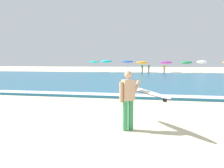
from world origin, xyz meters
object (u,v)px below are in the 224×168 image
object	(u,v)px
beachgoer_near_row_left	(164,68)
beach_umbrella_6	(202,62)
beach_umbrella_1	(106,61)
beach_umbrella_3	(142,63)
beach_umbrella_0	(94,62)
surfer_with_board	(135,95)
beach_umbrella_2	(127,62)
beachgoer_near_row_mid	(142,68)
beach_umbrella_5	(186,62)
beachgoer_near_row_right	(149,68)
beach_umbrella_4	(166,63)

from	to	relation	value
beachgoer_near_row_left	beach_umbrella_6	bearing A→B (deg)	13.98
beach_umbrella_1	beach_umbrella_3	distance (m)	6.55
beach_umbrella_0	surfer_with_board	bearing A→B (deg)	-72.04
surfer_with_board	beach_umbrella_3	size ratio (longest dim) A/B	1.02
beach_umbrella_0	beach_umbrella_2	xyz separation A→B (m)	(6.52, -0.89, 0.05)
beachgoer_near_row_mid	beach_umbrella_6	bearing A→B (deg)	5.52
surfer_with_board	beachgoer_near_row_left	size ratio (longest dim) A/B	1.42
beach_umbrella_1	beach_umbrella_5	xyz separation A→B (m)	(14.23, 0.97, -0.19)
beach_umbrella_0	beach_umbrella_1	distance (m)	2.76
beachgoer_near_row_left	beachgoer_near_row_right	bearing A→B (deg)	163.05
beach_umbrella_3	beachgoer_near_row_right	xyz separation A→B (m)	(1.26, -1.04, -0.93)
beach_umbrella_5	beach_umbrella_2	bearing A→B (deg)	-174.32
beach_umbrella_0	beachgoer_near_row_left	size ratio (longest dim) A/B	1.38
beach_umbrella_5	surfer_with_board	bearing A→B (deg)	-97.49
beach_umbrella_0	beach_umbrella_2	world-z (taller)	beach_umbrella_2
beach_umbrella_4	beach_umbrella_6	world-z (taller)	beach_umbrella_6
beachgoer_near_row_right	beach_umbrella_4	bearing A→B (deg)	40.47
beach_umbrella_6	beachgoer_near_row_left	world-z (taller)	beach_umbrella_6
beach_umbrella_4	beachgoer_near_row_mid	bearing A→B (deg)	-146.15
beach_umbrella_5	beach_umbrella_6	xyz separation A→B (m)	(2.54, -0.53, 0.08)
beach_umbrella_1	beach_umbrella_2	xyz separation A→B (m)	(3.90, -0.05, -0.05)
beach_umbrella_3	beach_umbrella_4	world-z (taller)	beach_umbrella_4
beachgoer_near_row_left	beach_umbrella_1	bearing A→B (deg)	173.78
surfer_with_board	beach_umbrella_4	bearing A→B (deg)	87.91
beach_umbrella_5	beachgoer_near_row_mid	distance (m)	7.80
beach_umbrella_2	beachgoer_near_row_right	bearing A→B (deg)	-4.00
surfer_with_board	beach_umbrella_0	world-z (taller)	beach_umbrella_0
beach_umbrella_2	beachgoer_near_row_right	xyz separation A→B (m)	(3.87, -0.27, -1.12)
beach_umbrella_1	beach_umbrella_3	world-z (taller)	beach_umbrella_1
surfer_with_board	beach_umbrella_2	world-z (taller)	beach_umbrella_2
beachgoer_near_row_left	surfer_with_board	bearing A→B (deg)	-91.77
beach_umbrella_3	beachgoer_near_row_mid	distance (m)	1.57
beachgoer_near_row_left	beachgoer_near_row_right	world-z (taller)	same
beach_umbrella_2	beach_umbrella_5	size ratio (longest dim) A/B	1.02
beach_umbrella_3	beach_umbrella_5	world-z (taller)	beach_umbrella_5
beachgoer_near_row_mid	beachgoer_near_row_right	xyz separation A→B (m)	(1.13, 0.21, 0.00)
beach_umbrella_6	beachgoer_near_row_mid	bearing A→B (deg)	-174.48
beach_umbrella_1	beachgoer_near_row_mid	xyz separation A→B (m)	(6.64, -0.54, -1.17)
surfer_with_board	beachgoer_near_row_right	xyz separation A→B (m)	(-1.58, 35.79, -0.19)
beach_umbrella_2	beach_umbrella_4	xyz separation A→B (m)	(6.86, 2.28, -0.17)
beach_umbrella_5	beachgoer_near_row_mid	size ratio (longest dim) A/B	1.36
beach_umbrella_2	beach_umbrella_3	bearing A→B (deg)	16.44
beach_umbrella_1	beachgoer_near_row_mid	world-z (taller)	beach_umbrella_1
beach_umbrella_1	beachgoer_near_row_mid	distance (m)	6.76
beachgoer_near_row_left	beachgoer_near_row_right	size ratio (longest dim) A/B	1.00
beach_umbrella_0	beach_umbrella_4	distance (m)	13.45
beach_umbrella_2	beachgoer_near_row_left	size ratio (longest dim) A/B	1.38
beach_umbrella_0	beach_umbrella_1	xyz separation A→B (m)	(2.63, -0.84, 0.10)
beach_umbrella_6	beachgoer_near_row_right	size ratio (longest dim) A/B	1.41
surfer_with_board	beach_umbrella_3	distance (m)	36.95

